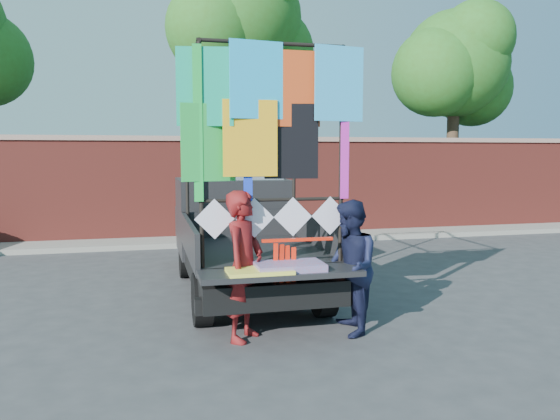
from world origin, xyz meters
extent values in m
plane|color=#38383A|center=(0.00, 0.00, 0.00)|extent=(90.00, 90.00, 0.00)
cube|color=maroon|center=(0.00, 7.00, 1.25)|extent=(30.00, 0.35, 2.50)
cube|color=gray|center=(0.00, 7.00, 2.55)|extent=(30.00, 0.45, 0.12)
cube|color=gray|center=(0.00, 6.30, 0.06)|extent=(30.00, 1.20, 0.12)
cylinder|color=#38281C|center=(1.00, 8.20, 2.73)|extent=(0.36, 0.36, 5.46)
sphere|color=#2D631C|center=(1.00, 8.20, 5.85)|extent=(3.20, 3.20, 3.20)
sphere|color=#2D631C|center=(1.90, 8.60, 5.07)|extent=(2.40, 2.40, 2.40)
sphere|color=#2D631C|center=(0.20, 7.90, 5.46)|extent=(2.60, 2.60, 2.60)
cylinder|color=#38281C|center=(7.50, 8.20, 2.27)|extent=(0.36, 0.36, 4.55)
sphere|color=#2D631C|center=(7.50, 8.20, 4.88)|extent=(3.20, 3.20, 3.20)
sphere|color=#2D631C|center=(8.40, 8.60, 4.23)|extent=(2.40, 2.40, 2.40)
sphere|color=#2D631C|center=(6.70, 7.90, 4.55)|extent=(2.60, 2.60, 2.60)
sphere|color=#2D631C|center=(7.80, 7.60, 5.52)|extent=(2.20, 2.20, 2.20)
cylinder|color=black|center=(-1.01, 2.72, 0.34)|extent=(0.23, 0.68, 0.68)
cylinder|color=black|center=(-1.01, -0.08, 0.34)|extent=(0.23, 0.68, 0.68)
cylinder|color=black|center=(0.61, 2.72, 0.34)|extent=(0.23, 0.68, 0.68)
cylinder|color=black|center=(0.61, -0.08, 0.34)|extent=(0.23, 0.68, 0.68)
cube|color=black|center=(-0.20, 1.27, 0.52)|extent=(1.76, 4.36, 0.31)
cube|color=black|center=(-0.20, 0.49, 0.81)|extent=(1.87, 2.39, 0.10)
cube|color=black|center=(-1.11, 0.49, 1.04)|extent=(0.06, 2.39, 0.47)
cube|color=black|center=(0.71, 0.49, 1.04)|extent=(0.06, 2.39, 0.47)
cube|color=black|center=(-0.20, 1.66, 1.04)|extent=(1.87, 0.06, 0.47)
cube|color=black|center=(-0.20, 2.67, 1.09)|extent=(1.87, 1.66, 1.30)
cube|color=#8C9EAD|center=(-0.20, 2.20, 1.50)|extent=(1.66, 0.06, 0.57)
cube|color=#8C9EAD|center=(-0.20, 3.45, 1.30)|extent=(1.66, 0.10, 0.73)
cube|color=black|center=(-0.20, 3.81, 0.83)|extent=(1.82, 0.93, 0.57)
cube|color=black|center=(-0.20, -0.96, 0.83)|extent=(1.87, 0.57, 0.06)
cube|color=black|center=(-0.20, -0.72, 0.44)|extent=(1.92, 0.16, 0.19)
cylinder|color=black|center=(-1.05, -0.60, 2.16)|extent=(0.05, 0.05, 2.59)
cylinder|color=black|center=(-1.05, 1.58, 2.16)|extent=(0.05, 0.05, 2.59)
cylinder|color=black|center=(0.65, -0.60, 2.16)|extent=(0.05, 0.05, 2.59)
cylinder|color=black|center=(0.65, 1.58, 2.16)|extent=(0.05, 0.05, 2.59)
cylinder|color=black|center=(-0.20, -0.60, 3.45)|extent=(1.76, 0.05, 0.05)
cylinder|color=black|center=(-0.20, 1.58, 3.45)|extent=(1.76, 0.05, 0.05)
cylinder|color=black|center=(-1.05, 0.49, 3.45)|extent=(0.05, 2.23, 0.05)
cylinder|color=black|center=(0.65, 0.49, 3.45)|extent=(0.05, 2.23, 0.05)
cylinder|color=black|center=(-0.20, -0.60, 1.64)|extent=(1.76, 0.04, 0.04)
cube|color=#0B9D76|center=(-0.98, -0.62, 2.99)|extent=(0.64, 0.02, 0.88)
cube|color=#1CB8FF|center=(-0.46, -0.66, 2.99)|extent=(0.64, 0.02, 0.88)
cube|color=#D44418|center=(0.06, -0.62, 2.99)|extent=(0.64, 0.02, 0.88)
cube|color=#35B7FD|center=(0.58, -0.66, 2.99)|extent=(0.64, 0.02, 0.88)
cube|color=green|center=(-0.98, -0.62, 2.31)|extent=(0.64, 0.02, 0.88)
cube|color=yellow|center=(-0.46, -0.66, 2.31)|extent=(0.64, 0.02, 0.88)
cube|color=black|center=(0.06, -0.62, 2.31)|extent=(0.64, 0.02, 0.88)
cube|color=green|center=(-1.08, -0.64, 2.52)|extent=(0.10, 0.01, 1.76)
cube|color=#DC24BD|center=(0.68, -0.64, 2.52)|extent=(0.10, 0.01, 1.76)
cube|color=blue|center=(-0.51, -0.64, 2.52)|extent=(0.10, 0.01, 1.76)
cube|color=white|center=(-0.91, -0.63, 1.43)|extent=(0.47, 0.01, 0.47)
cube|color=white|center=(-0.44, -0.63, 1.43)|extent=(0.47, 0.01, 0.47)
cube|color=white|center=(0.03, -0.63, 1.43)|extent=(0.47, 0.01, 0.47)
cube|color=white|center=(0.50, -0.63, 1.43)|extent=(0.47, 0.01, 0.47)
cube|color=red|center=(-0.10, -0.96, 0.90)|extent=(0.78, 0.47, 0.08)
cube|color=#F5F04D|center=(-0.46, -1.04, 0.88)|extent=(0.73, 0.41, 0.04)
imported|color=maroon|center=(-0.58, -0.71, 0.88)|extent=(0.71, 0.77, 1.76)
imported|color=#151935|center=(0.69, -0.82, 0.82)|extent=(0.73, 0.88, 1.64)
cube|color=red|center=(0.06, -0.77, 1.17)|extent=(0.86, 0.06, 0.04)
cube|color=red|center=(-0.22, -0.79, 0.90)|extent=(0.05, 0.02, 0.50)
cube|color=red|center=(-0.14, -0.79, 0.88)|extent=(0.05, 0.02, 0.50)
cube|color=red|center=(-0.07, -0.79, 0.86)|extent=(0.05, 0.02, 0.50)
cube|color=red|center=(0.00, -0.79, 0.84)|extent=(0.05, 0.02, 0.50)
camera|label=1|loc=(-1.67, -6.90, 2.20)|focal=35.00mm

